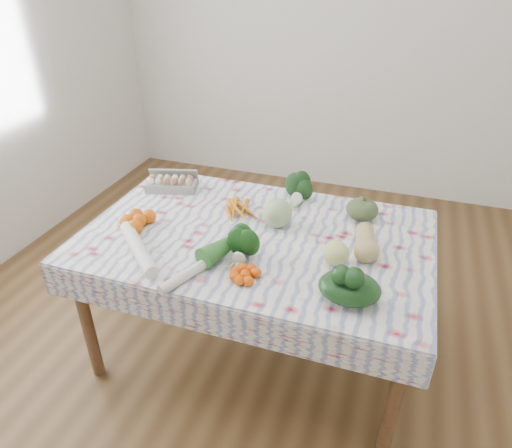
# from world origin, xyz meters

# --- Properties ---
(ground) EXTENTS (4.50, 4.50, 0.00)m
(ground) POSITION_xyz_m (0.00, 0.00, 0.00)
(ground) COLOR #53381C
(ground) RESTS_ON ground
(wall_back) EXTENTS (4.00, 0.04, 2.80)m
(wall_back) POSITION_xyz_m (0.00, 2.25, 1.40)
(wall_back) COLOR silver
(wall_back) RESTS_ON ground
(dining_table) EXTENTS (1.60, 1.00, 0.75)m
(dining_table) POSITION_xyz_m (0.00, 0.00, 0.68)
(dining_table) COLOR brown
(dining_table) RESTS_ON ground
(tablecloth) EXTENTS (1.66, 1.06, 0.01)m
(tablecloth) POSITION_xyz_m (0.00, 0.00, 0.76)
(tablecloth) COLOR white
(tablecloth) RESTS_ON dining_table
(egg_carton) EXTENTS (0.30, 0.19, 0.08)m
(egg_carton) POSITION_xyz_m (-0.61, 0.29, 0.80)
(egg_carton) COLOR #9B9B96
(egg_carton) RESTS_ON tablecloth
(carrot_bunch) EXTENTS (0.27, 0.25, 0.04)m
(carrot_bunch) POSITION_xyz_m (-0.14, 0.15, 0.78)
(carrot_bunch) COLOR orange
(carrot_bunch) RESTS_ON tablecloth
(kale_bunch) EXTENTS (0.17, 0.15, 0.14)m
(kale_bunch) POSITION_xyz_m (0.11, 0.41, 0.83)
(kale_bunch) COLOR #163A16
(kale_bunch) RESTS_ON tablecloth
(kabocha_squash) EXTENTS (0.20, 0.20, 0.11)m
(kabocha_squash) POSITION_xyz_m (0.46, 0.32, 0.82)
(kabocha_squash) COLOR #42552D
(kabocha_squash) RESTS_ON tablecloth
(cabbage) EXTENTS (0.16, 0.16, 0.15)m
(cabbage) POSITION_xyz_m (0.07, 0.11, 0.84)
(cabbage) COLOR #9FBB7D
(cabbage) RESTS_ON tablecloth
(butternut_squash) EXTENTS (0.15, 0.26, 0.11)m
(butternut_squash) POSITION_xyz_m (0.52, 0.02, 0.82)
(butternut_squash) COLOR tan
(butternut_squash) RESTS_ON tablecloth
(orange_cluster) EXTENTS (0.25, 0.25, 0.08)m
(orange_cluster) POSITION_xyz_m (-0.57, -0.12, 0.80)
(orange_cluster) COLOR #E65D09
(orange_cluster) RESTS_ON tablecloth
(broccoli) EXTENTS (0.16, 0.16, 0.11)m
(broccoli) POSITION_xyz_m (0.01, -0.22, 0.82)
(broccoli) COLOR #144613
(broccoli) RESTS_ON tablecloth
(mandarin_cluster) EXTENTS (0.18, 0.18, 0.05)m
(mandarin_cluster) POSITION_xyz_m (0.07, -0.34, 0.79)
(mandarin_cluster) COLOR #F55306
(mandarin_cluster) RESTS_ON tablecloth
(grapefruit) EXTENTS (0.13, 0.13, 0.11)m
(grapefruit) POSITION_xyz_m (0.41, -0.12, 0.82)
(grapefruit) COLOR #DFE17D
(grapefruit) RESTS_ON tablecloth
(spinach_bag) EXTENTS (0.29, 0.26, 0.11)m
(spinach_bag) POSITION_xyz_m (0.50, -0.33, 0.82)
(spinach_bag) COLOR black
(spinach_bag) RESTS_ON tablecloth
(daikon) EXTENTS (0.36, 0.35, 0.06)m
(daikon) POSITION_xyz_m (-0.45, -0.33, 0.79)
(daikon) COLOR white
(daikon) RESTS_ON tablecloth
(leek) EXTENTS (0.21, 0.43, 0.05)m
(leek) POSITION_xyz_m (-0.13, -0.35, 0.79)
(leek) COLOR silver
(leek) RESTS_ON tablecloth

